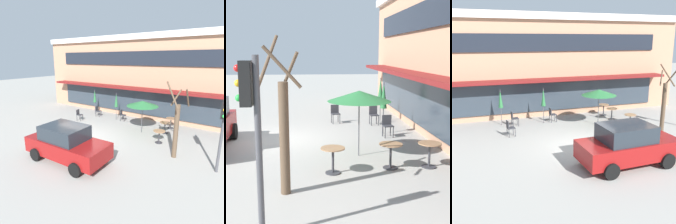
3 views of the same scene
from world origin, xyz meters
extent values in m
plane|color=#9E9B93|center=(0.00, 0.00, 0.00)|extent=(80.00, 80.00, 0.00)
cube|color=tan|center=(0.00, 10.00, 3.40)|extent=(19.86, 8.00, 6.80)
cube|color=silver|center=(0.00, 5.88, 6.55)|extent=(19.86, 0.24, 0.44)
cube|color=maroon|center=(0.00, 5.45, 2.55)|extent=(16.88, 1.10, 0.16)
cube|color=#1E232D|center=(0.00, 5.94, 4.89)|extent=(15.89, 0.10, 1.10)
cube|color=#2D3842|center=(0.00, 5.94, 1.35)|extent=(15.89, 0.10, 1.90)
cylinder|color=#333338|center=(3.93, 1.97, 0.01)|extent=(0.44, 0.44, 0.03)
cylinder|color=#333338|center=(3.93, 1.97, 0.38)|extent=(0.07, 0.07, 0.70)
cylinder|color=#99704C|center=(3.93, 1.97, 0.74)|extent=(0.70, 0.70, 0.03)
cylinder|color=#333338|center=(3.64, 3.72, 0.01)|extent=(0.44, 0.44, 0.03)
cylinder|color=#333338|center=(3.64, 3.72, 0.38)|extent=(0.07, 0.07, 0.70)
cylinder|color=#99704C|center=(3.64, 3.72, 0.74)|extent=(0.70, 0.70, 0.03)
cylinder|color=#333338|center=(3.64, 4.91, 0.01)|extent=(0.44, 0.44, 0.03)
cylinder|color=#333338|center=(3.64, 4.91, 0.38)|extent=(0.07, 0.07, 0.70)
cylinder|color=#99704C|center=(3.64, 4.91, 0.74)|extent=(0.70, 0.70, 0.03)
cylinder|color=#4C4C51|center=(-0.76, 4.42, 1.10)|extent=(0.04, 0.04, 2.20)
cone|color=#286B38|center=(-0.76, 4.42, 1.65)|extent=(0.28, 0.28, 1.10)
cylinder|color=#4C4C51|center=(2.30, 2.95, 1.10)|extent=(0.04, 0.04, 2.20)
cone|color=#286B38|center=(2.30, 2.95, 2.03)|extent=(2.10, 2.10, 0.35)
cylinder|color=#4C4C51|center=(-3.31, 4.81, 1.10)|extent=(0.04, 0.04, 2.20)
cone|color=#286B38|center=(-3.31, 4.81, 1.65)|extent=(0.28, 0.28, 1.10)
cylinder|color=#333338|center=(0.02, 4.68, 0.23)|extent=(0.04, 0.04, 0.45)
cylinder|color=#333338|center=(0.05, 4.34, 0.23)|extent=(0.04, 0.04, 0.45)
cylinder|color=#333338|center=(-0.32, 4.65, 0.23)|extent=(0.04, 0.04, 0.45)
cylinder|color=#333338|center=(-0.28, 4.31, 0.23)|extent=(0.04, 0.04, 0.45)
cube|color=#333338|center=(-0.13, 4.50, 0.47)|extent=(0.44, 0.44, 0.04)
cube|color=#333338|center=(-0.31, 4.48, 0.69)|extent=(0.08, 0.40, 0.40)
cylinder|color=#333338|center=(-2.93, 2.76, 0.23)|extent=(0.04, 0.04, 0.45)
cylinder|color=#333338|center=(-2.87, 2.42, 0.23)|extent=(0.04, 0.04, 0.45)
cylinder|color=#333338|center=(-3.27, 2.70, 0.23)|extent=(0.04, 0.04, 0.45)
cylinder|color=#333338|center=(-3.21, 2.37, 0.23)|extent=(0.04, 0.04, 0.45)
cube|color=#333338|center=(-3.07, 2.56, 0.47)|extent=(0.46, 0.46, 0.04)
cube|color=#333338|center=(-3.25, 2.53, 0.69)|extent=(0.11, 0.40, 0.40)
cylinder|color=#333338|center=(-2.41, 4.55, 0.23)|extent=(0.04, 0.04, 0.45)
cylinder|color=#333338|center=(-2.38, 4.21, 0.23)|extent=(0.04, 0.04, 0.45)
cylinder|color=#333338|center=(-2.74, 4.52, 0.23)|extent=(0.04, 0.04, 0.45)
cylinder|color=#333338|center=(-2.71, 4.18, 0.23)|extent=(0.04, 0.04, 0.45)
cube|color=#333338|center=(-2.56, 4.37, 0.47)|extent=(0.43, 0.43, 0.04)
cube|color=#333338|center=(-2.74, 4.35, 0.69)|extent=(0.07, 0.40, 0.40)
cube|color=maroon|center=(1.04, -2.57, 0.70)|extent=(4.26, 1.96, 0.76)
cube|color=#232B33|center=(0.89, -2.58, 1.42)|extent=(2.16, 1.68, 0.68)
cylinder|color=black|center=(2.30, -1.62, 0.32)|extent=(0.65, 0.24, 0.64)
cylinder|color=black|center=(2.37, -3.42, 0.32)|extent=(0.65, 0.24, 0.64)
cylinder|color=black|center=(-0.30, -1.72, 0.32)|extent=(0.65, 0.24, 0.64)
cylinder|color=black|center=(-0.23, -3.52, 0.32)|extent=(0.65, 0.24, 0.64)
cylinder|color=brown|center=(5.25, 0.72, 1.38)|extent=(0.24, 0.24, 2.76)
cylinder|color=brown|center=(5.66, 0.74, 3.11)|extent=(0.13, 0.88, 0.97)
cylinder|color=brown|center=(5.08, 0.89, 3.05)|extent=(0.45, 0.45, 0.82)
cylinder|color=brown|center=(5.06, 0.36, 3.24)|extent=(0.81, 0.49, 1.22)
cylinder|color=#47474C|center=(7.26, 0.42, 1.70)|extent=(0.12, 0.12, 3.40)
sphere|color=green|center=(7.26, 0.11, 2.65)|extent=(0.13, 0.13, 0.13)
camera|label=1|loc=(7.95, -8.72, 4.88)|focal=32.00mm
camera|label=2|loc=(13.33, 1.36, 3.45)|focal=55.00mm
camera|label=3|loc=(-5.00, -12.02, 5.10)|focal=45.00mm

